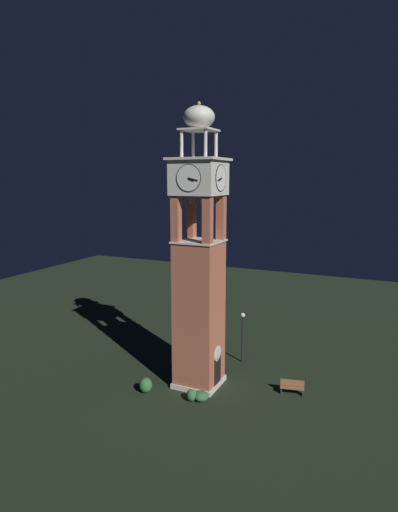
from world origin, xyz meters
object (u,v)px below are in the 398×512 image
object	(u,v)px
park_bench	(292,387)
trash_bin	(202,352)
clock_tower	(199,276)
lamp_post	(243,328)

from	to	relation	value
park_bench	trash_bin	xyz separation A→B (m)	(3.06, 8.12, -0.08)
park_bench	clock_tower	bearing A→B (deg)	102.27
clock_tower	trash_bin	bearing A→B (deg)	21.83
park_bench	lamp_post	distance (m)	6.45
clock_tower	trash_bin	xyz separation A→B (m)	(4.44, 1.78, -7.49)
park_bench	lamp_post	bearing A→B (deg)	53.80
clock_tower	trash_bin	world-z (taller)	clock_tower
clock_tower	park_bench	bearing A→B (deg)	-77.73
trash_bin	park_bench	bearing A→B (deg)	-110.65
park_bench	lamp_post	world-z (taller)	lamp_post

